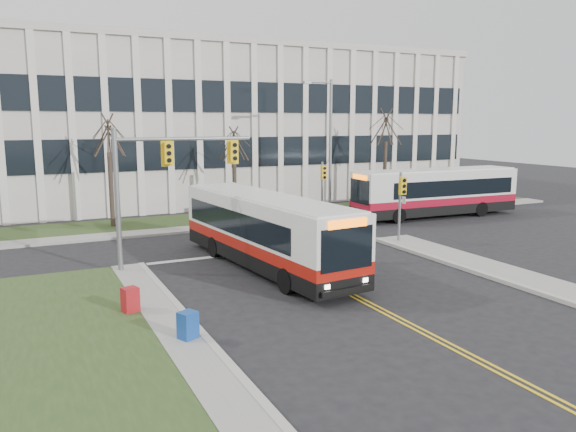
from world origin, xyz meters
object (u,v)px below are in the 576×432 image
at_px(newspaper_box_blue, 188,327).
at_px(directory_sign, 246,202).
at_px(bus_cross, 435,194).
at_px(bus_main, 266,233).
at_px(newspaper_box_red, 130,301).
at_px(streetlight, 328,140).

bearing_deg(newspaper_box_blue, directory_sign, 39.07).
bearing_deg(bus_cross, bus_main, -62.98).
height_order(directory_sign, newspaper_box_blue, directory_sign).
distance_m(directory_sign, bus_main, 12.77).
xyz_separation_m(directory_sign, bus_main, (-3.81, -12.18, 0.41)).
relative_size(bus_cross, newspaper_box_blue, 12.58).
distance_m(bus_main, newspaper_box_blue, 8.91).
xyz_separation_m(bus_main, newspaper_box_red, (-6.58, -3.72, -1.11)).
bearing_deg(streetlight, newspaper_box_red, -137.47).
relative_size(bus_main, newspaper_box_red, 12.50).
height_order(streetlight, newspaper_box_blue, streetlight).
xyz_separation_m(newspaper_box_blue, newspaper_box_red, (-1.09, 3.21, 0.00)).
height_order(newspaper_box_blue, newspaper_box_red, same).
bearing_deg(bus_cross, directory_sign, -109.65).
distance_m(directory_sign, newspaper_box_blue, 21.26).
relative_size(streetlight, bus_main, 0.77).
relative_size(bus_cross, newspaper_box_red, 12.58).
xyz_separation_m(streetlight, directory_sign, (-5.53, 1.30, -4.02)).
distance_m(streetlight, bus_main, 14.78).
distance_m(bus_main, bus_cross, 17.49).
bearing_deg(directory_sign, bus_cross, -21.43).
bearing_deg(bus_main, directory_sign, 67.21).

